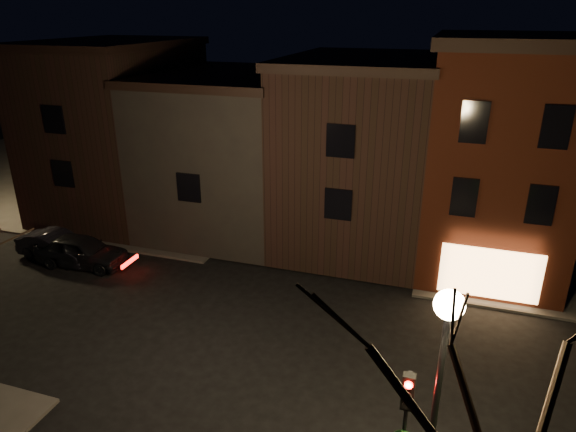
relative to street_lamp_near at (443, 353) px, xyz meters
The scene contains 11 objects.
ground 10.06m from the street_lamp_near, 135.94° to the left, with size 120.00×120.00×0.00m, color black.
sidewalk_far_left 37.26m from the street_lamp_near, 135.22° to the left, with size 30.00×30.00×0.12m, color #2D2B28.
corner_building 15.58m from the street_lamp_near, 83.37° to the left, with size 6.50×8.50×10.50m.
row_building_a 17.16m from the street_lamp_near, 105.90° to the left, with size 7.30×10.30×9.40m.
row_building_b 20.39m from the street_lamp_near, 125.91° to the left, with size 7.80×10.30×8.40m.
row_building_c 25.32m from the street_lamp_near, 139.33° to the left, with size 7.30×10.30×9.90m.
street_lamp_near is the anchor object (origin of this frame).
traffic_signal 2.49m from the street_lamp_near, 140.63° to the left, with size 0.58×0.38×4.05m.
bare_tree_right 2.98m from the street_lamp_near, 62.53° to the right, with size 6.40×6.40×8.50m.
parked_car_a 19.54m from the street_lamp_near, 151.39° to the left, with size 1.81×4.49×1.53m, color black.
parked_car_b 20.97m from the street_lamp_near, 153.15° to the left, with size 1.48×4.25×1.40m, color black.
Camera 1 is at (5.89, -15.01, 11.53)m, focal length 32.00 mm.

